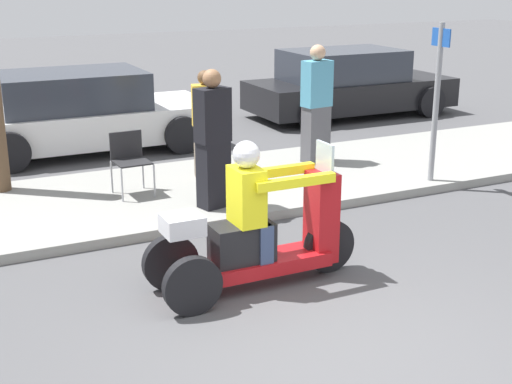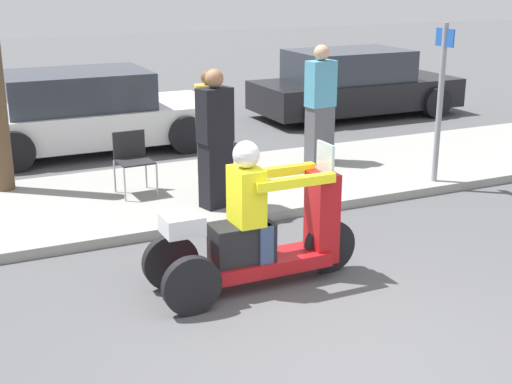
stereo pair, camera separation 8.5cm
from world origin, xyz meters
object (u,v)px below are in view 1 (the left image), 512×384
(spectator_end_of_line, at_px, (206,126))
(spectator_mid_group, at_px, (316,107))
(spectator_far_back, at_px, (213,142))
(parked_car_lot_left, at_px, (348,85))
(parked_car_lot_center, at_px, (81,113))
(folding_chair_set_back, at_px, (129,156))
(motorcycle_trike, at_px, (257,235))
(street_sign, at_px, (437,97))

(spectator_end_of_line, height_order, spectator_mid_group, spectator_mid_group)
(spectator_far_back, bearing_deg, spectator_mid_group, 30.64)
(parked_car_lot_left, distance_m, parked_car_lot_center, 5.78)
(folding_chair_set_back, height_order, parked_car_lot_left, parked_car_lot_left)
(motorcycle_trike, distance_m, spectator_end_of_line, 3.56)
(parked_car_lot_left, xyz_separation_m, parked_car_lot_center, (-5.75, -0.59, -0.01))
(street_sign, bearing_deg, parked_car_lot_center, 132.03)
(parked_car_lot_left, distance_m, street_sign, 5.33)
(folding_chair_set_back, relative_size, street_sign, 0.37)
(spectator_far_back, distance_m, parked_car_lot_left, 6.91)
(spectator_end_of_line, bearing_deg, spectator_far_back, -108.10)
(spectator_end_of_line, bearing_deg, motorcycle_trike, -104.06)
(spectator_end_of_line, bearing_deg, street_sign, -29.29)
(spectator_far_back, relative_size, spectator_mid_group, 0.96)
(spectator_far_back, relative_size, street_sign, 0.79)
(motorcycle_trike, xyz_separation_m, spectator_end_of_line, (0.86, 3.44, 0.32))
(spectator_far_back, distance_m, spectator_end_of_line, 1.39)
(spectator_end_of_line, bearing_deg, spectator_mid_group, 0.66)
(motorcycle_trike, height_order, spectator_mid_group, spectator_mid_group)
(spectator_mid_group, relative_size, folding_chair_set_back, 2.20)
(folding_chair_set_back, distance_m, parked_car_lot_center, 3.11)
(street_sign, bearing_deg, spectator_end_of_line, 150.71)
(spectator_end_of_line, relative_size, folding_chair_set_back, 1.87)
(spectator_mid_group, height_order, folding_chair_set_back, spectator_mid_group)
(spectator_mid_group, bearing_deg, parked_car_lot_center, 136.90)
(motorcycle_trike, height_order, spectator_far_back, spectator_far_back)
(parked_car_lot_center, height_order, street_sign, street_sign)
(parked_car_lot_left, relative_size, street_sign, 1.98)
(parked_car_lot_left, height_order, street_sign, street_sign)
(motorcycle_trike, bearing_deg, street_sign, 27.04)
(spectator_far_back, xyz_separation_m, parked_car_lot_center, (-0.72, 4.13, -0.31))
(parked_car_lot_left, bearing_deg, folding_chair_set_back, -147.59)
(spectator_end_of_line, bearing_deg, parked_car_lot_center, 112.24)
(spectator_end_of_line, relative_size, parked_car_lot_left, 0.35)
(parked_car_lot_center, bearing_deg, spectator_far_back, -80.13)
(motorcycle_trike, distance_m, spectator_far_back, 2.21)
(parked_car_lot_left, bearing_deg, spectator_far_back, -136.85)
(spectator_mid_group, height_order, parked_car_lot_left, spectator_mid_group)
(spectator_far_back, bearing_deg, street_sign, -4.46)
(motorcycle_trike, height_order, spectator_end_of_line, spectator_end_of_line)
(motorcycle_trike, relative_size, spectator_end_of_line, 1.41)
(spectator_far_back, bearing_deg, motorcycle_trike, -101.48)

